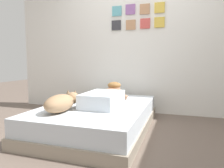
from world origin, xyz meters
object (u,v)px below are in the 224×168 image
Objects in this scene: bed at (98,117)px; dog at (61,103)px; person_lying at (106,97)px; cell_phone at (110,103)px; coffee_cup at (114,99)px; pillow at (107,93)px.

bed is 3.40× the size of dog.
person_lying is 6.57× the size of cell_phone.
person_lying is 0.26m from coffee_cup.
person_lying reaches higher than pillow.
pillow reaches higher than cell_phone.
person_lying reaches higher than bed.
coffee_cup is (0.03, 0.25, -0.07)m from person_lying.
person_lying is at bearing -116.21° from cell_phone.
person_lying is 1.60× the size of dog.
pillow is at bearing 82.10° from dog.
pillow is 4.16× the size of coffee_cup.
dog is at bearing -97.90° from pillow.
dog is at bearing -122.62° from cell_phone.
coffee_cup is at bearing -54.75° from pillow.
pillow is 0.57m from cell_phone.
pillow is at bearing 99.31° from bed.
person_lying reaches higher than cell_phone.
person_lying is at bearing -70.89° from pillow.
person_lying reaches higher than dog.
coffee_cup is (0.23, -0.32, -0.02)m from pillow.
cell_phone is at bearing 57.38° from dog.
dog is 0.88m from coffee_cup.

